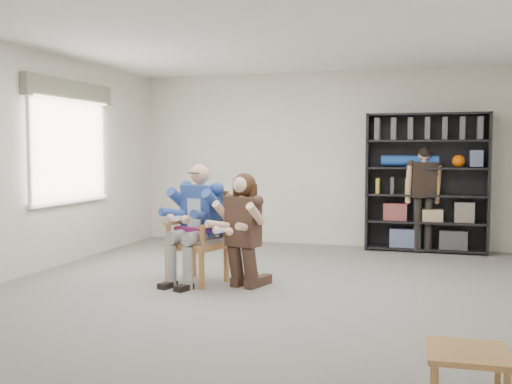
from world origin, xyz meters
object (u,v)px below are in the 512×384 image
(armchair, at_px, (197,237))
(bookshelf, at_px, (426,183))
(kneeling_woman, at_px, (242,232))
(seated_man, at_px, (197,223))
(side_table, at_px, (468,377))
(standing_man, at_px, (423,200))

(armchair, distance_m, bookshelf, 3.95)
(armchair, bearing_deg, kneeling_woman, 4.95)
(armchair, distance_m, seated_man, 0.16)
(kneeling_woman, bearing_deg, side_table, -31.63)
(seated_man, relative_size, kneeling_woman, 1.09)
(seated_man, xyz_separation_m, kneeling_woman, (0.58, -0.12, -0.06))
(bookshelf, relative_size, side_table, 4.33)
(seated_man, bearing_deg, standing_man, 66.36)
(kneeling_woman, distance_m, side_table, 3.41)
(armchair, height_order, standing_man, standing_man)
(bookshelf, height_order, side_table, bookshelf)
(bookshelf, distance_m, side_table, 5.72)
(bookshelf, bearing_deg, side_table, -86.81)
(armchair, height_order, side_table, armchair)
(bookshelf, height_order, standing_man, bookshelf)
(kneeling_woman, height_order, side_table, kneeling_woman)
(bookshelf, xyz_separation_m, standing_man, (-0.04, -0.08, -0.25))
(seated_man, relative_size, bookshelf, 0.66)
(armchair, relative_size, bookshelf, 0.51)
(standing_man, bearing_deg, kneeling_woman, -138.92)
(bookshelf, bearing_deg, standing_man, -115.91)
(side_table, bearing_deg, armchair, 136.97)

